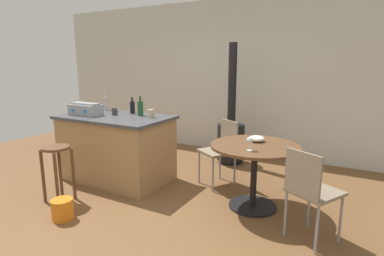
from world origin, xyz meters
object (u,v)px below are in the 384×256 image
at_px(toolbox, 86,109).
at_px(folding_chair_far, 310,188).
at_px(wood_stove, 231,134).
at_px(wooden_stool, 57,162).
at_px(cup_0, 114,111).
at_px(cup_1, 151,114).
at_px(serving_bowl, 257,139).
at_px(bottle_2, 132,107).
at_px(bottle_1, 106,103).
at_px(wine_glass, 250,141).
at_px(plastic_bucket, 62,209).
at_px(dining_table, 254,160).
at_px(kitchen_island, 117,148).
at_px(folding_chair_near, 221,147).
at_px(bottle_0, 140,108).

bearing_deg(toolbox, folding_chair_far, -4.19).
bearing_deg(wood_stove, wooden_stool, -117.61).
bearing_deg(toolbox, cup_0, 31.33).
relative_size(cup_1, serving_bowl, 0.70).
relative_size(bottle_2, cup_0, 2.16).
relative_size(bottle_1, wine_glass, 1.91).
relative_size(bottle_1, plastic_bucket, 1.23).
bearing_deg(cup_0, dining_table, 0.30).
bearing_deg(cup_1, kitchen_island, -166.64).
relative_size(wood_stove, bottle_1, 7.00).
xyz_separation_m(dining_table, folding_chair_near, (-0.60, 0.45, -0.05)).
distance_m(dining_table, cup_0, 2.05).
distance_m(kitchen_island, serving_bowl, 1.96).
relative_size(wood_stove, bottle_0, 7.07).
height_order(bottle_1, serving_bowl, bottle_1).
relative_size(wooden_stool, bottle_2, 2.86).
bearing_deg(toolbox, dining_table, 5.22).
distance_m(wooden_stool, wood_stove, 2.64).
distance_m(folding_chair_far, plastic_bucket, 2.48).
height_order(kitchen_island, toolbox, toolbox).
bearing_deg(wine_glass, plastic_bucket, -149.38).
relative_size(bottle_0, serving_bowl, 1.51).
distance_m(bottle_0, bottle_2, 0.25).
bearing_deg(cup_0, serving_bowl, 4.60).
xyz_separation_m(kitchen_island, serving_bowl, (1.92, 0.22, 0.31)).
height_order(bottle_0, bottle_2, bottle_0).
bearing_deg(plastic_bucket, wine_glass, 30.62).
height_order(wooden_stool, plastic_bucket, wooden_stool).
height_order(folding_chair_near, folding_chair_far, folding_chair_far).
relative_size(bottle_1, cup_0, 2.54).
xyz_separation_m(bottle_0, cup_1, (0.22, -0.07, -0.05)).
bearing_deg(bottle_0, wine_glass, -12.18).
relative_size(bottle_2, cup_1, 1.85).
bearing_deg(dining_table, folding_chair_far, -33.68).
relative_size(folding_chair_near, wood_stove, 0.45).
height_order(wooden_stool, wine_glass, wine_glass).
bearing_deg(folding_chair_near, folding_chair_far, -35.44).
relative_size(wood_stove, toolbox, 4.27).
xyz_separation_m(folding_chair_far, bottle_1, (-3.11, 0.71, 0.49)).
relative_size(bottle_2, serving_bowl, 1.30).
xyz_separation_m(folding_chair_far, plastic_bucket, (-2.31, -0.81, -0.41)).
bearing_deg(plastic_bucket, wooden_stool, 144.49).
bearing_deg(serving_bowl, folding_chair_far, -40.55).
bearing_deg(bottle_2, folding_chair_near, 10.39).
bearing_deg(wine_glass, folding_chair_near, 131.36).
bearing_deg(wooden_stool, toolbox, 111.54).
bearing_deg(wood_stove, plastic_bucket, -107.35).
distance_m(toolbox, serving_bowl, 2.36).
height_order(bottle_0, plastic_bucket, bottle_0).
bearing_deg(toolbox, folding_chair_near, 20.86).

